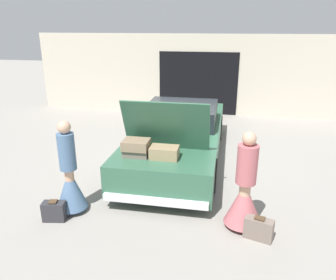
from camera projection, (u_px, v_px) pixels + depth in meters
name	position (u px, v px, depth m)	size (l,w,h in m)	color
ground_plane	(179.00, 158.00, 8.06)	(40.00, 40.00, 0.00)	gray
garage_wall_back	(198.00, 75.00, 11.67)	(12.00, 0.14, 2.80)	beige
car	(179.00, 135.00, 7.87)	(1.96, 5.25, 1.82)	#336047
person_left	(70.00, 180.00, 5.59)	(0.54, 0.54, 1.65)	tan
person_right	(244.00, 195.00, 5.15)	(0.60, 0.60, 1.62)	tan
suitcase_beside_left_person	(54.00, 211.00, 5.46)	(0.40, 0.25, 0.36)	#2D2D33
suitcase_beside_right_person	(259.00, 229.00, 4.98)	(0.46, 0.30, 0.37)	#75665B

